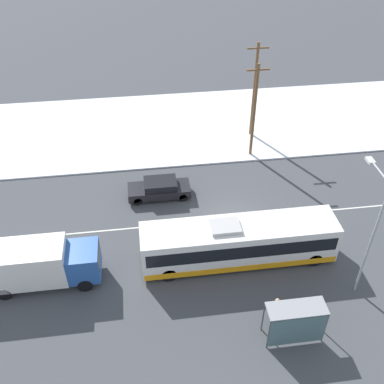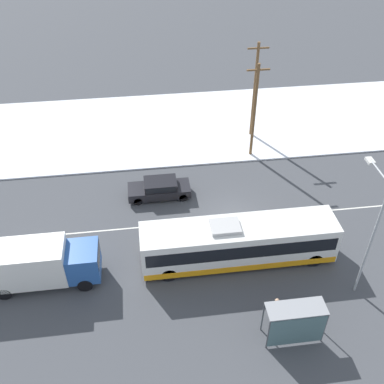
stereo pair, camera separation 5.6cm
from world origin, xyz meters
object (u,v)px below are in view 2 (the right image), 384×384
(box_truck, at_px, (34,263))
(streetlamp, at_px, (372,223))
(utility_pole_roadside, at_px, (255,110))
(city_bus, at_px, (238,242))
(utility_pole_snowlot, at_px, (255,90))
(sedan_car, at_px, (160,188))
(pedestrian_at_stop, at_px, (276,306))
(bus_shelter, at_px, (296,321))

(box_truck, height_order, streetlamp, streetlamp)
(box_truck, height_order, utility_pole_roadside, utility_pole_roadside)
(city_bus, xyz_separation_m, utility_pole_snowlot, (4.42, 14.93, 2.97))
(box_truck, bearing_deg, city_bus, 1.12)
(streetlamp, relative_size, utility_pole_roadside, 0.99)
(city_bus, relative_size, utility_pole_roadside, 1.49)
(streetlamp, xyz_separation_m, utility_pole_roadside, (-2.86, 14.63, -0.80))
(box_truck, relative_size, sedan_car, 1.56)
(city_bus, height_order, pedestrian_at_stop, city_bus)
(box_truck, xyz_separation_m, bus_shelter, (14.17, -5.96, 0.04))
(box_truck, xyz_separation_m, streetlamp, (18.95, -2.66, 3.45))
(pedestrian_at_stop, height_order, utility_pole_snowlot, utility_pole_snowlot)
(pedestrian_at_stop, relative_size, bus_shelter, 0.51)
(box_truck, relative_size, bus_shelter, 2.31)
(box_truck, xyz_separation_m, utility_pole_snowlot, (16.85, 15.17, 2.85))
(box_truck, height_order, bus_shelter, box_truck)
(sedan_car, bearing_deg, streetlamp, 137.52)
(streetlamp, xyz_separation_m, utility_pole_snowlot, (-2.10, 17.84, -0.59))
(bus_shelter, bearing_deg, utility_pole_snowlot, 82.77)
(box_truck, height_order, utility_pole_snowlot, utility_pole_snowlot)
(city_bus, xyz_separation_m, sedan_car, (-4.46, 7.14, -0.74))
(sedan_car, relative_size, pedestrian_at_stop, 2.88)
(sedan_car, distance_m, bus_shelter, 14.74)
(streetlamp, height_order, utility_pole_snowlot, utility_pole_snowlot)
(pedestrian_at_stop, xyz_separation_m, bus_shelter, (0.57, -1.53, 0.69))
(box_truck, bearing_deg, pedestrian_at_stop, -18.05)
(utility_pole_roadside, bearing_deg, bus_shelter, -96.10)
(city_bus, relative_size, sedan_car, 2.63)
(utility_pole_roadside, bearing_deg, sedan_car, -150.53)
(sedan_car, bearing_deg, utility_pole_snowlot, -138.75)
(sedan_car, xyz_separation_m, streetlamp, (10.98, -10.05, 4.30))
(sedan_car, height_order, utility_pole_snowlot, utility_pole_snowlot)
(city_bus, height_order, bus_shelter, city_bus)
(city_bus, relative_size, utility_pole_snowlot, 1.42)
(pedestrian_at_stop, distance_m, bus_shelter, 1.77)
(utility_pole_snowlot, bearing_deg, streetlamp, -83.29)
(city_bus, distance_m, streetlamp, 7.97)
(box_truck, bearing_deg, utility_pole_snowlot, 41.99)
(pedestrian_at_stop, bearing_deg, utility_pole_snowlot, 80.58)
(box_truck, bearing_deg, bus_shelter, -22.82)
(pedestrian_at_stop, bearing_deg, city_bus, 104.04)
(box_truck, relative_size, streetlamp, 0.89)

